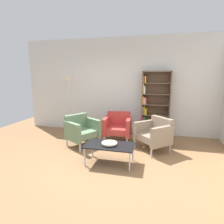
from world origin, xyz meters
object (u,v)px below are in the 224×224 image
at_px(armchair_by_bookshelf, 155,133).
at_px(armchair_near_window, 81,129).
at_px(bookshelf_tall, 154,105).
at_px(decorative_bowl, 109,143).
at_px(armchair_corner_red, 118,126).
at_px(floor_lamp_torchiere, 69,86).
at_px(coffee_table_low, 109,146).

bearing_deg(armchair_by_bookshelf, armchair_near_window, -129.90).
distance_m(bookshelf_tall, decorative_bowl, 2.24).
bearing_deg(decorative_bowl, bookshelf_tall, 68.53).
height_order(bookshelf_tall, armchair_corner_red, bookshelf_tall).
bearing_deg(bookshelf_tall, decorative_bowl, -111.47).
height_order(decorative_bowl, armchair_corner_red, armchair_corner_red).
distance_m(armchair_by_bookshelf, armchair_near_window, 1.84).
xyz_separation_m(armchair_near_window, floor_lamp_torchiere, (-0.81, 1.00, 1.03)).
distance_m(bookshelf_tall, coffee_table_low, 2.26).
distance_m(bookshelf_tall, floor_lamp_torchiere, 2.63).
bearing_deg(floor_lamp_torchiere, coffee_table_low, -45.82).
xyz_separation_m(coffee_table_low, decorative_bowl, (0.00, 0.00, 0.07)).
height_order(armchair_corner_red, armchair_near_window, same).
distance_m(armchair_corner_red, floor_lamp_torchiere, 2.00).
bearing_deg(armchair_corner_red, floor_lamp_torchiere, 161.01).
bearing_deg(armchair_near_window, armchair_corner_red, -25.60).
bearing_deg(bookshelf_tall, floor_lamp_torchiere, -175.30).
bearing_deg(coffee_table_low, armchair_by_bookshelf, 47.31).
relative_size(decorative_bowl, armchair_by_bookshelf, 0.34).
xyz_separation_m(armchair_corner_red, floor_lamp_torchiere, (-1.65, 0.46, 1.03)).
xyz_separation_m(coffee_table_low, armchair_corner_red, (-0.12, 1.36, 0.05)).
bearing_deg(decorative_bowl, floor_lamp_torchiere, 134.18).
relative_size(bookshelf_tall, decorative_bowl, 5.94).
distance_m(armchair_near_window, floor_lamp_torchiere, 1.65).
relative_size(armchair_by_bookshelf, floor_lamp_torchiere, 0.55).
xyz_separation_m(armchair_corner_red, armchair_by_bookshelf, (0.99, -0.41, 0.00)).
distance_m(decorative_bowl, armchair_by_bookshelf, 1.29).
bearing_deg(decorative_bowl, coffee_table_low, -90.00).
bearing_deg(armchair_by_bookshelf, floor_lamp_torchiere, -152.21).
height_order(coffee_table_low, armchair_by_bookshelf, armchair_by_bookshelf).
bearing_deg(bookshelf_tall, armchair_by_bookshelf, -86.23).
height_order(bookshelf_tall, armchair_near_window, bookshelf_tall).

